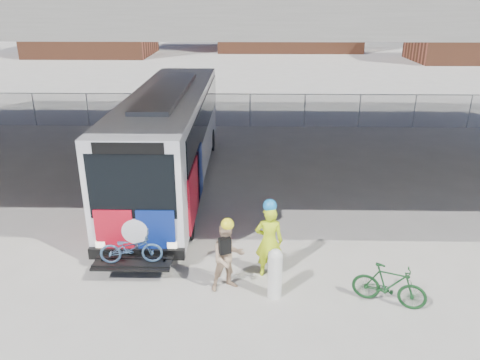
{
  "coord_description": "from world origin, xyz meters",
  "views": [
    {
      "loc": [
        0.96,
        -13.33,
        6.85
      ],
      "look_at": [
        0.69,
        -0.12,
        1.6
      ],
      "focal_mm": 35.0,
      "sensor_mm": 36.0,
      "label": 1
    }
  ],
  "objects_px": {
    "bus": "(170,131)",
    "cyclist_tan": "(228,256)",
    "bollard": "(275,272)",
    "bike_parked": "(389,285)",
    "cyclist_hivis": "(269,240)"
  },
  "relations": [
    {
      "from": "bollard",
      "to": "bike_parked",
      "type": "relative_size",
      "value": 0.76
    },
    {
      "from": "bus",
      "to": "bollard",
      "type": "height_order",
      "value": "bus"
    },
    {
      "from": "bollard",
      "to": "bus",
      "type": "bearing_deg",
      "value": 116.31
    },
    {
      "from": "cyclist_tan",
      "to": "bus",
      "type": "bearing_deg",
      "value": 87.38
    },
    {
      "from": "cyclist_tan",
      "to": "bike_parked",
      "type": "xyz_separation_m",
      "value": [
        3.81,
        -0.56,
        -0.4
      ]
    },
    {
      "from": "bus",
      "to": "bike_parked",
      "type": "height_order",
      "value": "bus"
    },
    {
      "from": "bus",
      "to": "cyclist_tan",
      "type": "xyz_separation_m",
      "value": [
        2.46,
        -6.97,
        -1.2
      ]
    },
    {
      "from": "bike_parked",
      "to": "cyclist_tan",
      "type": "bearing_deg",
      "value": 103.97
    },
    {
      "from": "bollard",
      "to": "cyclist_hivis",
      "type": "bearing_deg",
      "value": 96.95
    },
    {
      "from": "bus",
      "to": "bike_parked",
      "type": "distance_m",
      "value": 9.92
    },
    {
      "from": "cyclist_tan",
      "to": "bollard",
      "type": "bearing_deg",
      "value": -37.96
    },
    {
      "from": "cyclist_tan",
      "to": "bike_parked",
      "type": "relative_size",
      "value": 1.13
    },
    {
      "from": "bus",
      "to": "cyclist_hivis",
      "type": "height_order",
      "value": "bus"
    },
    {
      "from": "cyclist_tan",
      "to": "bike_parked",
      "type": "distance_m",
      "value": 3.87
    },
    {
      "from": "cyclist_hivis",
      "to": "bike_parked",
      "type": "relative_size",
      "value": 1.26
    }
  ]
}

